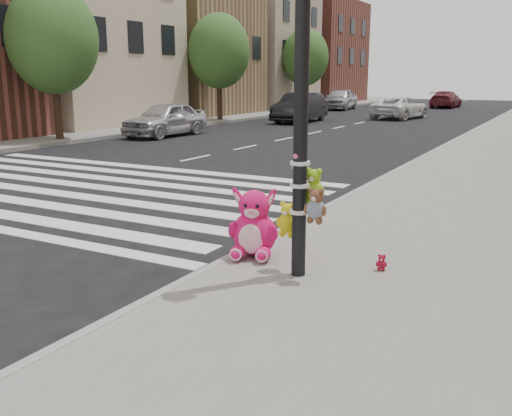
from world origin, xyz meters
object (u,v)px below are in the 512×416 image
Objects in this scene: car_silver_far at (165,119)px; car_dark_far at (300,108)px; signal_pole at (302,135)px; pink_bunny at (254,228)px; red_teddy at (382,262)px; car_white_near at (400,108)px.

car_dark_far reaches higher than car_silver_far.
signal_pole is 0.99× the size of car_silver_far.
car_dark_far is at bearing 95.39° from pink_bunny.
pink_bunny is 0.19× the size of car_dark_far.
car_white_near is at bearing 93.56° from red_teddy.
car_silver_far reaches higher than red_teddy.
signal_pole is 28.05m from car_white_near.
car_dark_far is (-10.89, 21.69, 0.53)m from red_teddy.
car_silver_far is at bearing 124.75° from red_teddy.
pink_bunny is at bearing -70.99° from car_dark_far.
car_white_near is at bearing 47.92° from car_dark_far.
signal_pole reaches higher than pink_bunny.
pink_bunny is 0.22× the size of car_silver_far.
red_teddy is (1.59, 0.23, -0.27)m from pink_bunny.
car_white_near is at bearing 102.59° from signal_pole.
car_white_near is (-6.11, 27.35, -1.12)m from signal_pole.
red_teddy is at bearing 36.22° from signal_pole.
car_dark_far is at bearing 59.80° from car_white_near.
signal_pole is 17.58m from car_silver_far.
car_white_near is (5.74, 14.42, -0.07)m from car_silver_far.
car_dark_far reaches higher than pink_bunny.
car_silver_far is at bearing -104.61° from car_dark_far.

